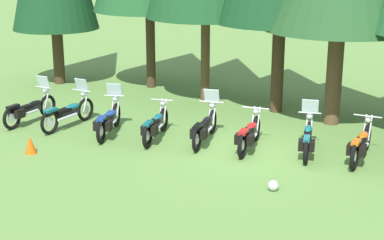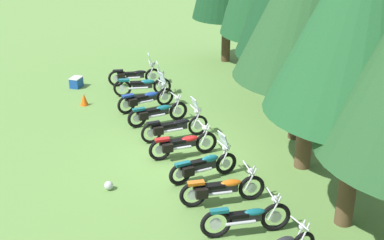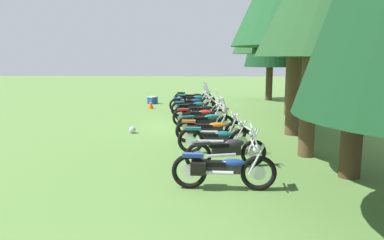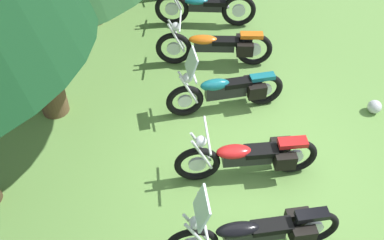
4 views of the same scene
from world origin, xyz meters
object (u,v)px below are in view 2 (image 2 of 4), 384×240
(motorcycle_2, at_px, (145,98))
(motorcycle_8, at_px, (247,218))
(motorcycle_3, at_px, (157,113))
(motorcycle_1, at_px, (143,85))
(traffic_cone, at_px, (84,99))
(motorcycle_0, at_px, (134,75))
(pine_tree_5, at_px, (372,5))
(motorcycle_6, at_px, (203,165))
(motorcycle_4, at_px, (174,126))
(picnic_cooler, at_px, (76,82))
(motorcycle_7, at_px, (221,189))
(dropped_helmet, at_px, (109,185))
(motorcycle_5, at_px, (182,144))

(motorcycle_2, relative_size, motorcycle_8, 1.01)
(motorcycle_2, distance_m, motorcycle_3, 1.45)
(motorcycle_1, height_order, traffic_cone, motorcycle_1)
(motorcycle_0, bearing_deg, pine_tree_5, -68.64)
(motorcycle_6, bearing_deg, motorcycle_2, 85.84)
(motorcycle_2, height_order, motorcycle_4, motorcycle_2)
(picnic_cooler, bearing_deg, motorcycle_1, 57.18)
(pine_tree_5, relative_size, traffic_cone, 16.36)
(motorcycle_4, relative_size, picnic_cooler, 3.56)
(pine_tree_5, relative_size, picnic_cooler, 11.85)
(motorcycle_1, height_order, motorcycle_4, motorcycle_1)
(motorcycle_7, relative_size, motorcycle_8, 1.04)
(motorcycle_0, relative_size, picnic_cooler, 3.43)
(motorcycle_0, height_order, dropped_helmet, motorcycle_0)
(traffic_cone, bearing_deg, motorcycle_4, 35.91)
(motorcycle_0, xyz_separation_m, motorcycle_1, (1.34, 0.18, 0.02))
(pine_tree_5, height_order, dropped_helmet, pine_tree_5)
(motorcycle_7, bearing_deg, traffic_cone, 112.45)
(pine_tree_5, relative_size, dropped_helmet, 31.37)
(motorcycle_3, distance_m, traffic_cone, 3.45)
(motorcycle_2, xyz_separation_m, motorcycle_8, (8.44, 1.12, -0.01))
(motorcycle_5, bearing_deg, motorcycle_6, -86.03)
(motorcycle_8, distance_m, pine_tree_5, 5.58)
(motorcycle_3, distance_m, dropped_helmet, 4.65)
(motorcycle_3, distance_m, pine_tree_5, 9.37)
(motorcycle_0, distance_m, motorcycle_5, 6.98)
(motorcycle_5, relative_size, motorcycle_6, 1.05)
(motorcycle_2, relative_size, motorcycle_6, 1.07)
(motorcycle_4, height_order, motorcycle_8, motorcycle_4)
(motorcycle_3, bearing_deg, motorcycle_1, 79.14)
(motorcycle_4, xyz_separation_m, traffic_cone, (-3.82, -2.77, -0.22))
(motorcycle_7, height_order, pine_tree_5, pine_tree_5)
(picnic_cooler, relative_size, traffic_cone, 1.38)
(motorcycle_7, bearing_deg, motorcycle_1, 96.08)
(motorcycle_5, bearing_deg, motorcycle_3, 90.81)
(motorcycle_7, xyz_separation_m, dropped_helmet, (-1.42, -2.82, -0.32))
(motorcycle_1, bearing_deg, picnic_cooler, 152.37)
(pine_tree_5, bearing_deg, dropped_helmet, -118.41)
(pine_tree_5, bearing_deg, motorcycle_8, -93.00)
(motorcycle_8, xyz_separation_m, pine_tree_5, (0.13, 2.51, 4.98))
(motorcycle_7, relative_size, traffic_cone, 4.86)
(motorcycle_3, relative_size, motorcycle_5, 1.01)
(motorcycle_1, distance_m, motorcycle_3, 2.94)
(motorcycle_6, bearing_deg, picnic_cooler, 98.16)
(motorcycle_3, distance_m, motorcycle_5, 2.70)
(motorcycle_1, xyz_separation_m, motorcycle_5, (5.62, 0.35, -0.03))
(motorcycle_4, relative_size, motorcycle_5, 1.06)
(motorcycle_8, bearing_deg, picnic_cooler, 109.34)
(motorcycle_2, relative_size, motorcycle_4, 0.96)
(motorcycle_5, bearing_deg, pine_tree_5, -60.88)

